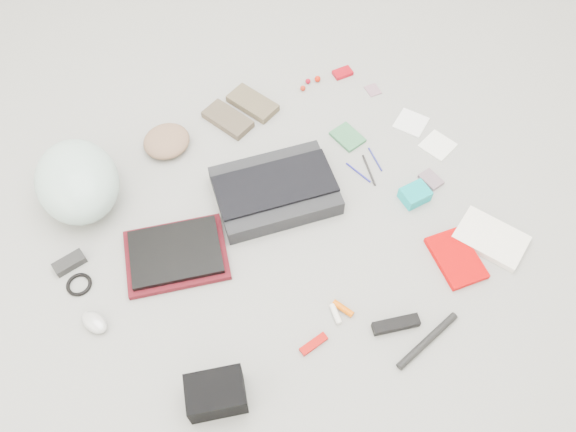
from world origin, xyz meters
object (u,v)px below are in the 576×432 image
laptop (175,252)px  bike_helmet (77,181)px  messenger_bag (275,191)px  accordion_wallet (415,195)px  book_red (456,258)px  camera_bag (216,394)px

laptop → bike_helmet: bike_helmet is taller
messenger_bag → laptop: (-0.43, -0.04, -0.00)m
bike_helmet → accordion_wallet: size_ratio=3.64×
book_red → accordion_wallet: 0.29m
camera_bag → book_red: camera_bag is taller
messenger_bag → bike_helmet: bearing=162.9°
messenger_bag → accordion_wallet: bearing=-19.0°
messenger_bag → accordion_wallet: size_ratio=4.34×
camera_bag → accordion_wallet: (0.98, 0.26, -0.03)m
bike_helmet → messenger_bag: bearing=-24.7°
laptop → accordion_wallet: (0.87, -0.25, -0.01)m
camera_bag → accordion_wallet: size_ratio=1.73×
bike_helmet → accordion_wallet: 1.24m
laptop → bike_helmet: bearing=133.0°
messenger_bag → laptop: bearing=-160.9°
messenger_bag → accordion_wallet: 0.53m
laptop → camera_bag: camera_bag is taller
book_red → accordion_wallet: accordion_wallet is taller
laptop → camera_bag: size_ratio=1.79×
book_red → laptop: bearing=158.8°
bike_helmet → camera_bag: (0.07, -0.92, -0.05)m
bike_helmet → camera_bag: bike_helmet is taller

